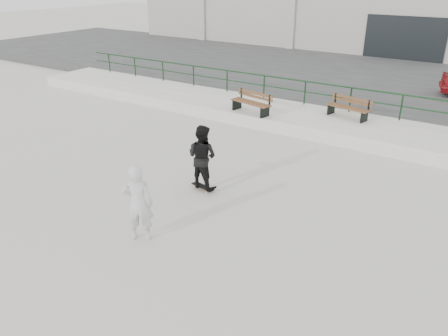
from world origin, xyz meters
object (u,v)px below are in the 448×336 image
Objects in this scene: bench_right at (349,108)px; skateboard at (203,187)px; bench_left at (252,103)px; standing_skater at (202,157)px; seated_skater at (138,203)px.

skateboard is at bearing -91.53° from bench_right.
bench_right is (3.50, 1.54, -0.02)m from bench_left.
standing_skater is at bearing -61.09° from bench_left.
standing_skater reaches higher than skateboard.
standing_skater is at bearing 0.00° from skateboard.
skateboard is (1.78, -5.86, -0.85)m from bench_left.
seated_skater is at bearing -86.48° from bench_right.
bench_left is 3.82m from bench_right.
skateboard is (-1.72, -7.40, -0.83)m from bench_right.
skateboard is at bearing -117.06° from seated_skater.
bench_left is 1.00× the size of seated_skater.
standing_skater reaches higher than bench_right.
bench_left is 1.04× the size of bench_right.
skateboard is at bearing -61.09° from bench_left.
bench_right is 7.65m from skateboard.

